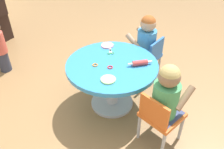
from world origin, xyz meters
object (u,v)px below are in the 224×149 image
(craft_table, at_px, (112,74))
(rolling_pin, at_px, (140,63))
(seated_child_right, at_px, (146,38))
(child_chair_right, at_px, (148,56))
(seated_child_left, at_px, (167,93))
(craft_scissors, at_px, (111,52))
(child_chair_left, at_px, (160,116))

(craft_table, distance_m, rolling_pin, 0.30)
(seated_child_right, bearing_deg, child_chair_right, -121.44)
(craft_table, bearing_deg, seated_child_left, -129.27)
(craft_scissors, bearing_deg, seated_child_right, -47.63)
(child_chair_left, relative_size, child_chair_right, 1.00)
(child_chair_left, bearing_deg, craft_table, 47.02)
(seated_child_left, distance_m, seated_child_right, 0.93)
(rolling_pin, bearing_deg, craft_scissors, 56.81)
(seated_child_left, xyz_separation_m, craft_scissors, (0.59, 0.52, -0.02))
(seated_child_right, distance_m, craft_scissors, 0.48)
(child_chair_right, xyz_separation_m, rolling_pin, (-0.50, 0.09, 0.23))
(child_chair_right, height_order, seated_child_right, seated_child_right)
(child_chair_left, bearing_deg, seated_child_left, -39.75)
(craft_table, bearing_deg, child_chair_left, -132.98)
(craft_table, relative_size, rolling_pin, 3.90)
(seated_child_right, xyz_separation_m, craft_scissors, (-0.33, 0.36, -0.02))
(seated_child_left, distance_m, craft_scissors, 0.79)
(child_chair_left, height_order, seated_child_left, seated_child_left)
(craft_table, xyz_separation_m, rolling_pin, (0.01, -0.26, 0.15))
(child_chair_left, height_order, craft_scissors, child_chair_left)
(craft_scissors, bearing_deg, child_chair_right, -52.06)
(seated_child_left, distance_m, rolling_pin, 0.45)
(seated_child_right, bearing_deg, craft_scissors, 132.37)
(seated_child_left, xyz_separation_m, rolling_pin, (0.40, 0.22, 0.00))
(seated_child_left, relative_size, craft_scissors, 3.63)
(seated_child_left, xyz_separation_m, child_chair_right, (0.90, 0.13, -0.23))
(seated_child_left, height_order, child_chair_right, seated_child_left)
(child_chair_right, distance_m, craft_scissors, 0.54)
(child_chair_left, bearing_deg, child_chair_right, 6.18)
(craft_table, xyz_separation_m, seated_child_right, (0.53, -0.32, 0.15))
(seated_child_right, bearing_deg, rolling_pin, 173.76)
(child_chair_left, xyz_separation_m, craft_scissors, (0.62, 0.49, 0.21))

